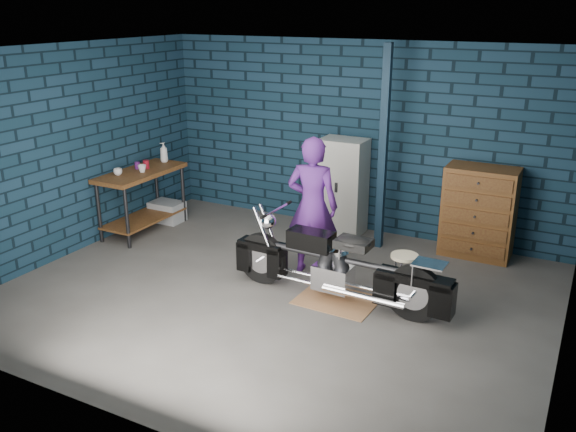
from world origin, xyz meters
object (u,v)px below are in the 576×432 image
object	(u,v)px
tool_chest	(479,213)
workbench	(143,201)
storage_bin	(167,211)
locker	(342,187)
motorcycle	(338,261)
shop_stool	(403,278)
person	(312,206)

from	to	relation	value
tool_chest	workbench	bearing A→B (deg)	-163.76
storage_bin	tool_chest	bearing A→B (deg)	10.21
storage_bin	locker	distance (m)	2.71
motorcycle	locker	bearing A→B (deg)	113.68
locker	shop_stool	xyz separation A→B (m)	(1.46, -1.70, -0.41)
workbench	shop_stool	size ratio (longest dim) A/B	2.53
storage_bin	person	bearing A→B (deg)	-13.27
motorcycle	locker	world-z (taller)	locker
tool_chest	person	bearing A→B (deg)	-139.41
storage_bin	shop_stool	distance (m)	4.10
workbench	tool_chest	distance (m)	4.65
person	locker	distance (m)	1.47
shop_stool	locker	bearing A→B (deg)	130.55
motorcycle	person	size ratio (longest dim) A/B	1.29
workbench	shop_stool	xyz separation A→B (m)	(4.02, -0.40, -0.18)
person	storage_bin	xyz separation A→B (m)	(-2.75, 0.65, -0.70)
storage_bin	tool_chest	world-z (taller)	tool_chest
locker	motorcycle	bearing A→B (deg)	-68.29
workbench	shop_stool	world-z (taller)	workbench
storage_bin	tool_chest	xyz separation A→B (m)	(4.45, 0.80, 0.44)
shop_stool	workbench	bearing A→B (deg)	174.26
motorcycle	person	world-z (taller)	person
storage_bin	shop_stool	size ratio (longest dim) A/B	0.88
person	storage_bin	distance (m)	2.91
person	tool_chest	size ratio (longest dim) A/B	1.42
shop_stool	storage_bin	bearing A→B (deg)	167.26
workbench	motorcycle	size ratio (longest dim) A/B	0.64
motorcycle	storage_bin	world-z (taller)	motorcycle
motorcycle	locker	distance (m)	2.22
motorcycle	locker	size ratio (longest dim) A/B	1.60
workbench	person	world-z (taller)	person
workbench	locker	bearing A→B (deg)	26.95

